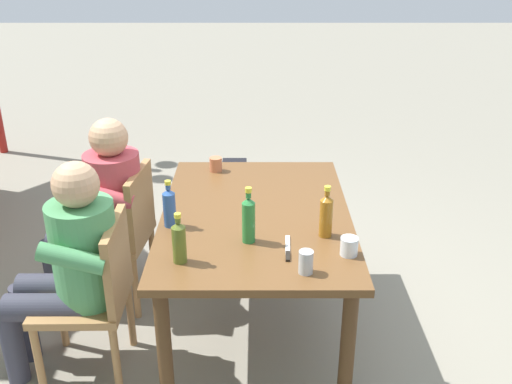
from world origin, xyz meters
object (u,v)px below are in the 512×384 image
backpack_by_near_side (236,195)px  dining_table (256,228)px  bottle_amber (326,215)px  cup_steel (306,262)px  bottle_olive (179,241)px  cup_terracotta (216,164)px  bottle_blue (170,207)px  chair_far_left (97,290)px  person_in_plaid_shirt (103,204)px  cup_glass (349,246)px  table_knife (288,250)px  chair_far_right (123,229)px  bottle_green (249,219)px  person_in_white_shirt (70,262)px

backpack_by_near_side → dining_table: bearing=-173.5°
bottle_amber → cup_steel: 0.36m
bottle_olive → cup_terracotta: bearing=-5.0°
dining_table → bottle_blue: (-0.15, 0.43, 0.20)m
chair_far_left → cup_terracotta: chair_far_left is taller
person_in_plaid_shirt → bottle_amber: bearing=-115.0°
cup_glass → table_knife: cup_glass is taller
cup_glass → chair_far_right: bearing=58.4°
dining_table → bottle_amber: bottle_amber is taller
bottle_olive → bottle_blue: size_ratio=0.98×
bottle_blue → table_knife: (-0.25, -0.58, -0.10)m
bottle_olive → bottle_green: 0.36m
chair_far_left → cup_steel: (-0.26, -1.02, 0.33)m
cup_terracotta → bottle_green: bearing=-166.5°
person_in_plaid_shirt → cup_steel: bearing=-129.3°
dining_table → cup_glass: (-0.44, -0.43, 0.14)m
bottle_blue → bottle_amber: bottle_amber is taller
bottle_blue → table_knife: bottle_blue is taller
bottle_olive → cup_steel: bearing=-99.4°
table_knife → cup_terracotta: bearing=22.0°
table_knife → bottle_green: bearing=63.5°
person_in_white_shirt → backpack_by_near_side: person_in_white_shirt is taller
dining_table → bottle_olive: bottle_olive is taller
bottle_olive → cup_glass: size_ratio=2.79×
cup_glass → cup_terracotta: bearing=33.7°
chair_far_left → person_in_plaid_shirt: bearing=9.5°
bottle_blue → cup_glass: (-0.29, -0.86, -0.06)m
cup_terracotta → person_in_plaid_shirt: bearing=111.1°
person_in_plaid_shirt → bottle_green: person_in_plaid_shirt is taller
bottle_olive → cup_terracotta: (1.08, -0.10, -0.06)m
chair_far_left → table_knife: (-0.07, -0.95, 0.28)m
bottle_green → cup_terracotta: bottle_green is taller
bottle_olive → cup_steel: bottle_olive is taller
person_in_white_shirt → bottle_blue: size_ratio=4.74×
chair_far_right → cup_steel: bearing=-131.9°
person_in_white_shirt → backpack_by_near_side: (1.71, -0.75, -0.43)m
chair_far_right → cup_terracotta: bearing=-64.5°
person_in_plaid_shirt → bottle_green: 1.11m
person_in_plaid_shirt → cup_steel: size_ratio=11.06×
person_in_white_shirt → cup_terracotta: person_in_white_shirt is taller
cup_glass → cup_steel: size_ratio=0.82×
person_in_white_shirt → dining_table: bearing=-70.1°
dining_table → bottle_blue: size_ratio=5.88×
chair_far_left → bottle_green: (0.02, -0.76, 0.39)m
bottle_amber → cup_steel: size_ratio=2.49×
chair_far_left → bottle_amber: bottle_amber is taller
dining_table → cup_glass: bearing=-135.4°
chair_far_left → table_knife: 0.99m
dining_table → chair_far_right: chair_far_right is taller
bottle_blue → backpack_by_near_side: size_ratio=0.52×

